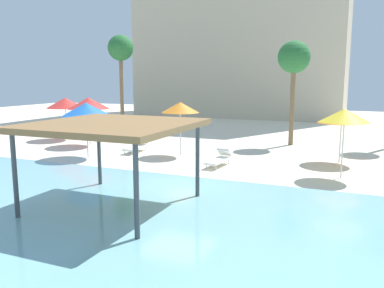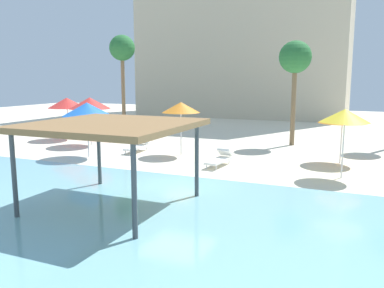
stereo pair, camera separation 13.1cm
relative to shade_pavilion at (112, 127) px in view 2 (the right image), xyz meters
The scene contains 14 objects.
ground_plane 3.96m from the shade_pavilion, 75.05° to the left, with size 80.00×80.00×0.00m, color beige.
lagoon_water 3.50m from the shade_pavilion, 71.22° to the right, with size 44.00×13.50×0.04m, color #7AB7C1.
shade_pavilion is the anchor object (origin of this frame).
beach_umbrella_blue_0 8.54m from the shade_pavilion, 132.89° to the left, with size 2.47×2.47×2.81m.
beach_umbrella_red_1 12.38m from the shade_pavilion, 130.61° to the left, with size 2.46×2.46×2.88m.
beach_umbrella_yellow_2 9.33m from the shade_pavilion, 46.80° to the left, with size 1.94×1.94×2.81m.
beach_umbrella_orange_3 8.83m from the shade_pavilion, 101.06° to the left, with size 1.98×1.98×2.79m.
beach_umbrella_red_4 15.33m from the shade_pavilion, 135.53° to the left, with size 2.44×2.44×2.75m.
beach_umbrella_orange_5 11.59m from the shade_pavilion, 57.91° to the left, with size 2.22×2.22×2.54m.
lounge_chair_0 9.81m from the shade_pavilion, 116.60° to the left, with size 0.63×1.91×0.74m.
lounge_chair_1 7.40m from the shade_pavilion, 81.32° to the left, with size 0.77×1.94×0.74m.
palm_tree_0 14.78m from the shade_pavilion, 77.54° to the left, with size 1.90×1.90×6.19m.
palm_tree_1 18.81m from the shade_pavilion, 121.90° to the left, with size 1.90×1.90×7.18m.
hotel_block_0 34.70m from the shade_pavilion, 99.12° to the left, with size 21.56×10.90×21.77m, color beige.
Camera 2 is at (6.32, -13.14, 4.03)m, focal length 37.46 mm.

